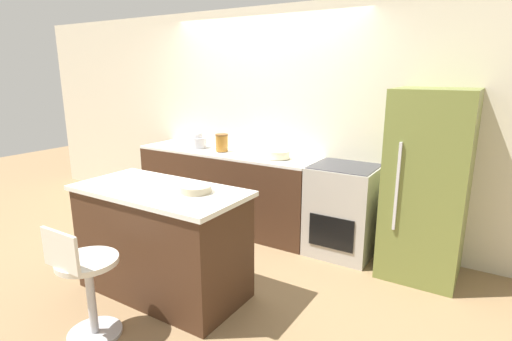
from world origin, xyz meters
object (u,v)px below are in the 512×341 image
Objects in this scene: oven_range at (343,210)px; kettle at (198,141)px; refrigerator at (427,185)px; stool_chair at (86,282)px; mixing_bowl at (278,154)px.

kettle reaches higher than oven_range.
stool_chair is at bearing -128.94° from refrigerator.
mixing_bowl is (0.30, 2.26, 0.55)m from stool_chair.
mixing_bowl is (-1.54, -0.01, 0.12)m from refrigerator.
refrigerator is (0.79, -0.03, 0.40)m from oven_range.
kettle is at bearing 110.32° from stool_chair.
mixing_bowl is at bearing 82.53° from stool_chair.
mixing_bowl is (-0.75, -0.04, 0.52)m from oven_range.
oven_range is 0.91m from mixing_bowl.
stool_chair is at bearing -114.43° from oven_range.
refrigerator is 2.95m from stool_chair.
kettle is (-0.84, 2.26, 0.59)m from stool_chair.
oven_range is 0.88m from refrigerator.
kettle reaches higher than mixing_bowl.
refrigerator is 8.12× the size of kettle.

